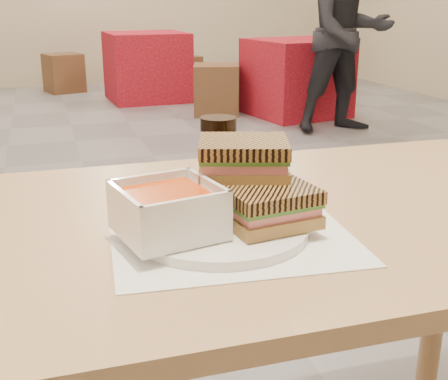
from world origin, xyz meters
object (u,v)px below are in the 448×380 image
object	(u,v)px
bg_chair_1r	(304,82)
bg_chair_2r	(181,75)
patron_b	(349,32)
bg_table_2	(147,67)
bg_chair_1l	(216,90)
bg_chair_2l	(64,73)
panini_lower	(270,206)
plate	(220,229)
main_table	(289,272)
soup_bowl	(168,212)
bg_table_1	(296,78)
cola_glass	(218,155)

from	to	relation	value
bg_chair_1r	bg_chair_2r	size ratio (longest dim) A/B	1.08
bg_chair_2r	patron_b	bearing A→B (deg)	-70.01
bg_table_2	bg_chair_1l	xyz separation A→B (m)	(0.48, -1.01, -0.12)
bg_chair_2l	patron_b	xyz separation A→B (m)	(2.13, -2.89, 0.59)
panini_lower	bg_table_2	distance (m)	5.71
plate	patron_b	xyz separation A→B (m)	(2.18, 3.57, 0.05)
bg_chair_1l	patron_b	size ratio (longest dim) A/B	0.32
plate	bg_chair_2r	bearing A→B (deg)	77.28
main_table	panini_lower	size ratio (longest dim) A/B	8.73
bg_table_2	bg_chair_1l	distance (m)	1.12
bg_table_2	soup_bowl	bearing A→B (deg)	-99.81
panini_lower	bg_chair_2r	world-z (taller)	panini_lower
plate	bg_chair_2l	xyz separation A→B (m)	(0.05, 6.46, -0.54)
patron_b	bg_table_2	bearing A→B (deg)	122.22
patron_b	bg_chair_2l	bearing A→B (deg)	126.34
plate	main_table	bearing A→B (deg)	25.13
panini_lower	bg_chair_1r	bearing A→B (deg)	64.42
main_table	bg_table_1	world-z (taller)	main_table
bg_chair_2l	main_table	bearing A→B (deg)	-89.19
bg_chair_1l	bg_chair_1r	xyz separation A→B (m)	(1.01, 0.20, 0.01)
panini_lower	bg_chair_1r	world-z (taller)	panini_lower
plate	soup_bowl	distance (m)	0.09
bg_chair_2r	cola_glass	bearing A→B (deg)	-102.60
panini_lower	soup_bowl	bearing A→B (deg)	176.05
bg_chair_1l	bg_chair_2l	bearing A→B (deg)	125.36
cola_glass	bg_chair_2r	size ratio (longest dim) A/B	0.28
soup_bowl	bg_table_1	size ratio (longest dim) A/B	0.17
bg_chair_1r	bg_chair_2l	xyz separation A→B (m)	(-2.32, 1.66, -0.02)
cola_glass	bg_chair_2l	xyz separation A→B (m)	(-0.00, 6.28, -0.60)
bg_table_2	bg_chair_2r	bearing A→B (deg)	33.41
panini_lower	plate	bearing A→B (deg)	160.87
bg_table_1	patron_b	bearing A→B (deg)	-82.45
patron_b	bg_chair_2r	bearing A→B (deg)	109.99
cola_glass	bg_chair_2l	size ratio (longest dim) A/B	0.28
cola_glass	bg_table_1	xyz separation A→B (m)	(2.02, 4.15, -0.47)
panini_lower	bg_chair_1l	distance (m)	4.84
bg_chair_1r	bg_chair_2r	xyz separation A→B (m)	(-1.05, 1.10, -0.03)
bg_chair_1r	soup_bowl	bearing A→B (deg)	-117.03
bg_table_2	bg_chair_2r	size ratio (longest dim) A/B	1.75
bg_table_1	patron_b	world-z (taller)	patron_b
main_table	cola_glass	world-z (taller)	cola_glass
bg_table_2	patron_b	size ratio (longest dim) A/B	0.53
plate	panini_lower	size ratio (longest dim) A/B	1.87
bg_chair_1r	bg_chair_2l	distance (m)	2.86
panini_lower	bg_table_1	size ratio (longest dim) A/B	0.15
main_table	bg_table_1	bearing A→B (deg)	65.60
bg_chair_2l	patron_b	bearing A→B (deg)	-53.66
bg_chair_1l	patron_b	xyz separation A→B (m)	(0.81, -1.03, 0.57)
bg_table_2	bg_chair_1l	size ratio (longest dim) A/B	1.66
bg_table_1	bg_chair_2l	world-z (taller)	bg_table_1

